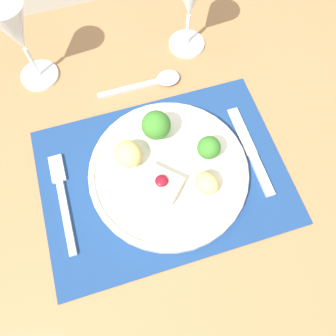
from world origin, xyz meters
The scene contains 8 objects.
ground_plane centered at (0.00, 0.00, 0.00)m, with size 8.00×8.00×0.00m, color gray.
dining_table centered at (0.00, 0.00, 0.68)m, with size 1.48×0.93×0.78m.
placemat centered at (0.00, 0.00, 0.78)m, with size 0.43×0.31×0.00m, color navy.
dinner_plate centered at (0.01, 0.01, 0.80)m, with size 0.28×0.28×0.08m.
fork centered at (-0.18, 0.01, 0.79)m, with size 0.02×0.18×0.01m.
knife centered at (0.17, -0.01, 0.79)m, with size 0.02×0.18×0.01m.
spoon centered at (0.05, 0.20, 0.79)m, with size 0.17×0.04×0.01m.
wine_glass_far centered at (-0.18, 0.28, 0.90)m, with size 0.08×0.08×0.17m.
Camera 1 is at (-0.05, -0.21, 1.32)m, focal length 35.00 mm.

